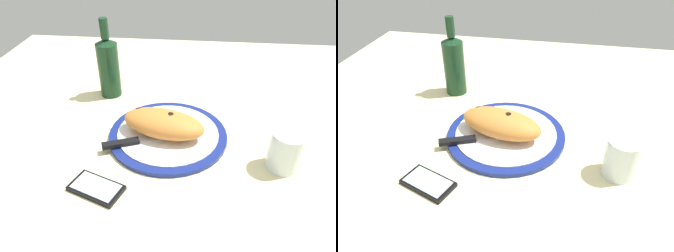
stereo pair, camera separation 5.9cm
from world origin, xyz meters
The scene contains 8 objects.
ground_plane centered at (0.00, 0.00, -1.50)cm, with size 150.00×150.00×3.00cm, color beige.
plate centered at (0.00, 0.00, 0.74)cm, with size 31.89×31.89×1.55cm.
calzone centered at (1.13, 0.85, 4.87)cm, with size 23.91×15.47×6.61cm.
fork centered at (3.63, -8.10, 1.75)cm, with size 16.95×2.40×0.40cm.
knife centered at (8.19, 5.58, 2.03)cm, with size 23.01×10.48×1.20cm.
smartphone centered at (13.80, 20.86, 0.56)cm, with size 13.27×10.09×1.16cm.
water_glass centered at (-28.32, 8.99, 4.20)cm, with size 7.54×7.54×9.77cm.
wine_bottle centered at (21.21, -21.50, 10.07)cm, with size 6.81×6.81×25.09cm.
Camera 1 is at (-6.79, 65.62, 50.78)cm, focal length 32.55 mm.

